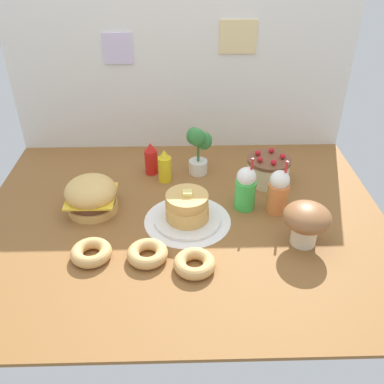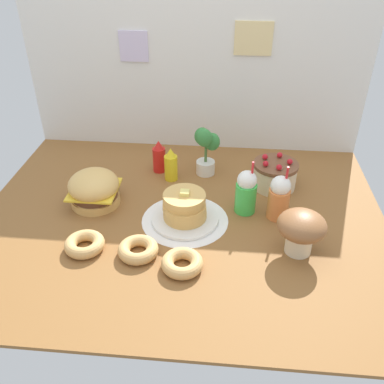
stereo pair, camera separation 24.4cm
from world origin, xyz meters
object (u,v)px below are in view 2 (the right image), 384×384
at_px(donut_pink_glaze, 85,244).
at_px(potted_plant, 206,149).
at_px(mustard_bottle, 171,165).
at_px(donut_vanilla, 182,263).
at_px(layer_cake, 275,175).
at_px(orange_float_cup, 279,197).
at_px(donut_chocolate, 138,249).
at_px(pancake_stack, 185,209).
at_px(mushroom_stool, 301,229).
at_px(ketchup_bottle, 159,157).
at_px(burger, 94,189).
at_px(cream_soda_cup, 246,192).

height_order(donut_pink_glaze, potted_plant, potted_plant).
xyz_separation_m(mustard_bottle, donut_vanilla, (0.17, -0.84, -0.07)).
relative_size(layer_cake, mustard_bottle, 1.25).
bearing_deg(layer_cake, orange_float_cup, -90.58).
bearing_deg(donut_chocolate, layer_cake, 44.43).
distance_m(mustard_bottle, donut_vanilla, 0.86).
relative_size(pancake_stack, mushroom_stool, 1.55).
relative_size(donut_chocolate, potted_plant, 0.61).
height_order(ketchup_bottle, mushroom_stool, mushroom_stool).
xyz_separation_m(pancake_stack, orange_float_cup, (0.54, 0.09, 0.05)).
relative_size(burger, pancake_stack, 0.78).
relative_size(potted_plant, mushroom_stool, 1.39).
xyz_separation_m(donut_chocolate, donut_vanilla, (0.24, -0.08, 0.00)).
distance_m(orange_float_cup, donut_chocolate, 0.86).
distance_m(pancake_stack, donut_chocolate, 0.38).
xyz_separation_m(mustard_bottle, potted_plant, (0.22, 0.09, 0.08)).
relative_size(donut_chocolate, donut_vanilla, 1.00).
bearing_deg(mushroom_stool, layer_cake, 97.55).
height_order(potted_plant, mushroom_stool, potted_plant).
height_order(cream_soda_cup, donut_chocolate, cream_soda_cup).
relative_size(ketchup_bottle, orange_float_cup, 0.67).
xyz_separation_m(ketchup_bottle, potted_plant, (0.32, -0.01, 0.08)).
height_order(cream_soda_cup, orange_float_cup, same).
bearing_deg(cream_soda_cup, mustard_bottle, 146.80).
height_order(layer_cake, donut_pink_glaze, layer_cake).
height_order(burger, mustard_bottle, mustard_bottle).
distance_m(burger, pancake_stack, 0.58).
relative_size(burger, mushroom_stool, 1.21).
height_order(cream_soda_cup, donut_vanilla, cream_soda_cup).
bearing_deg(pancake_stack, donut_vanilla, -85.70).
height_order(donut_pink_glaze, mushroom_stool, mushroom_stool).
relative_size(donut_chocolate, mushroom_stool, 0.85).
bearing_deg(layer_cake, burger, -165.05).
bearing_deg(donut_pink_glaze, pancake_stack, 30.76).
bearing_deg(cream_soda_cup, donut_pink_glaze, -153.23).
height_order(burger, donut_chocolate, burger).
xyz_separation_m(pancake_stack, donut_chocolate, (-0.21, -0.31, -0.05)).
xyz_separation_m(burger, donut_vanilla, (0.60, -0.52, -0.07)).
bearing_deg(burger, mustard_bottle, 37.23).
height_order(burger, mushroom_stool, mushroom_stool).
relative_size(mustard_bottle, cream_soda_cup, 0.67).
distance_m(pancake_stack, layer_cake, 0.69).
relative_size(donut_vanilla, potted_plant, 0.61).
bearing_deg(donut_vanilla, layer_cake, 57.99).
xyz_separation_m(ketchup_bottle, donut_chocolate, (0.02, -0.87, -0.07)).
bearing_deg(mushroom_stool, donut_pink_glaze, -175.50).
height_order(pancake_stack, orange_float_cup, orange_float_cup).
relative_size(pancake_stack, ketchup_bottle, 1.70).
bearing_deg(layer_cake, cream_soda_cup, -123.32).
xyz_separation_m(donut_chocolate, potted_plant, (0.30, 0.86, 0.15)).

